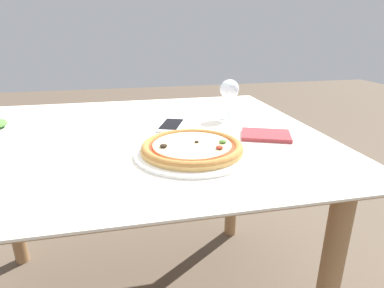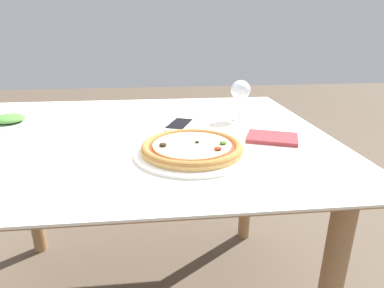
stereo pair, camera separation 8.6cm
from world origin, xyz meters
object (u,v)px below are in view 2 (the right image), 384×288
at_px(cell_phone, 179,125).
at_px(wine_glass_far_left, 241,92).
at_px(dining_table, 132,157).
at_px(pizza_plate, 192,149).
at_px(side_plate, 9,121).

bearing_deg(cell_phone, wine_glass_far_left, 16.20).
xyz_separation_m(dining_table, pizza_plate, (0.18, -0.21, 0.10)).
height_order(pizza_plate, wine_glass_far_left, wine_glass_far_left).
relative_size(dining_table, wine_glass_far_left, 8.65).
bearing_deg(wine_glass_far_left, pizza_plate, -122.73).
relative_size(pizza_plate, side_plate, 1.69).
bearing_deg(wine_glass_far_left, dining_table, -162.58).
bearing_deg(cell_phone, side_plate, 172.38).
xyz_separation_m(dining_table, cell_phone, (0.16, 0.06, 0.09)).
relative_size(wine_glass_far_left, side_plate, 0.79).
bearing_deg(dining_table, pizza_plate, -49.36).
height_order(dining_table, side_plate, side_plate).
xyz_separation_m(dining_table, wine_glass_far_left, (0.39, 0.12, 0.19)).
distance_m(dining_table, pizza_plate, 0.29).
xyz_separation_m(wine_glass_far_left, cell_phone, (-0.23, -0.07, -0.10)).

